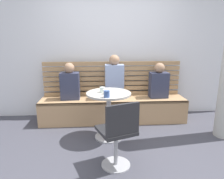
{
  "coord_description": "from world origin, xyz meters",
  "views": [
    {
      "loc": [
        -0.28,
        -2.51,
        1.54
      ],
      "look_at": [
        -0.06,
        0.66,
        0.75
      ],
      "focal_mm": 33.13,
      "sensor_mm": 36.0,
      "label": 1
    }
  ],
  "objects_px": {
    "booth_bench": "(113,110)",
    "person_adult": "(114,79)",
    "cafe_table": "(109,107)",
    "cup_espresso_small": "(109,90)",
    "person_child_middle": "(159,82)",
    "cup_ceramic_white": "(106,92)",
    "plate_small": "(119,92)",
    "cup_mug_blue": "(107,94)",
    "person_child_left": "(70,83)",
    "cup_glass_short": "(102,90)",
    "white_chair": "(118,133)"
  },
  "relations": [
    {
      "from": "white_chair",
      "to": "cup_espresso_small",
      "type": "xyz_separation_m",
      "value": [
        -0.06,
        0.84,
        0.3
      ]
    },
    {
      "from": "cup_ceramic_white",
      "to": "person_child_left",
      "type": "bearing_deg",
      "value": 128.08
    },
    {
      "from": "booth_bench",
      "to": "person_child_middle",
      "type": "distance_m",
      "value": 1.01
    },
    {
      "from": "cup_ceramic_white",
      "to": "cup_glass_short",
      "type": "height_order",
      "value": "cup_glass_short"
    },
    {
      "from": "cup_glass_short",
      "to": "plate_small",
      "type": "distance_m",
      "value": 0.26
    },
    {
      "from": "white_chair",
      "to": "person_child_middle",
      "type": "bearing_deg",
      "value": 59.13
    },
    {
      "from": "booth_bench",
      "to": "cafe_table",
      "type": "height_order",
      "value": "cafe_table"
    },
    {
      "from": "cup_ceramic_white",
      "to": "cup_glass_short",
      "type": "bearing_deg",
      "value": 115.64
    },
    {
      "from": "white_chair",
      "to": "person_child_left",
      "type": "bearing_deg",
      "value": 115.67
    },
    {
      "from": "white_chair",
      "to": "person_child_left",
      "type": "distance_m",
      "value": 1.73
    },
    {
      "from": "cup_espresso_small",
      "to": "cup_ceramic_white",
      "type": "height_order",
      "value": "cup_ceramic_white"
    },
    {
      "from": "person_child_left",
      "to": "cup_ceramic_white",
      "type": "xyz_separation_m",
      "value": [
        0.63,
        -0.8,
        0.04
      ]
    },
    {
      "from": "cafe_table",
      "to": "plate_small",
      "type": "xyz_separation_m",
      "value": [
        0.16,
        -0.02,
        0.23
      ]
    },
    {
      "from": "white_chair",
      "to": "plate_small",
      "type": "distance_m",
      "value": 0.84
    },
    {
      "from": "booth_bench",
      "to": "person_adult",
      "type": "xyz_separation_m",
      "value": [
        0.02,
        0.03,
        0.59
      ]
    },
    {
      "from": "booth_bench",
      "to": "cup_espresso_small",
      "type": "height_order",
      "value": "cup_espresso_small"
    },
    {
      "from": "white_chair",
      "to": "cup_espresso_small",
      "type": "height_order",
      "value": "white_chair"
    },
    {
      "from": "cafe_table",
      "to": "cup_espresso_small",
      "type": "height_order",
      "value": "cup_espresso_small"
    },
    {
      "from": "cup_espresso_small",
      "to": "cup_ceramic_white",
      "type": "xyz_separation_m",
      "value": [
        -0.05,
        -0.1,
        0.01
      ]
    },
    {
      "from": "cafe_table",
      "to": "person_adult",
      "type": "xyz_separation_m",
      "value": [
        0.14,
        0.72,
        0.29
      ]
    },
    {
      "from": "cafe_table",
      "to": "person_child_middle",
      "type": "bearing_deg",
      "value": 36.46
    },
    {
      "from": "cup_espresso_small",
      "to": "plate_small",
      "type": "relative_size",
      "value": 0.33
    },
    {
      "from": "cafe_table",
      "to": "cup_espresso_small",
      "type": "relative_size",
      "value": 13.21
    },
    {
      "from": "booth_bench",
      "to": "white_chair",
      "type": "relative_size",
      "value": 3.18
    },
    {
      "from": "white_chair",
      "to": "booth_bench",
      "type": "bearing_deg",
      "value": 87.9
    },
    {
      "from": "booth_bench",
      "to": "cafe_table",
      "type": "distance_m",
      "value": 0.76
    },
    {
      "from": "booth_bench",
      "to": "person_adult",
      "type": "height_order",
      "value": "person_adult"
    },
    {
      "from": "booth_bench",
      "to": "cafe_table",
      "type": "relative_size",
      "value": 3.65
    },
    {
      "from": "person_child_middle",
      "to": "cup_ceramic_white",
      "type": "distance_m",
      "value": 1.31
    },
    {
      "from": "person_child_middle",
      "to": "cup_glass_short",
      "type": "distance_m",
      "value": 1.29
    },
    {
      "from": "cafe_table",
      "to": "person_child_left",
      "type": "xyz_separation_m",
      "value": [
        -0.67,
        0.73,
        0.22
      ]
    },
    {
      "from": "white_chair",
      "to": "cup_glass_short",
      "type": "height_order",
      "value": "white_chair"
    },
    {
      "from": "person_adult",
      "to": "booth_bench",
      "type": "bearing_deg",
      "value": -124.92
    },
    {
      "from": "booth_bench",
      "to": "person_adult",
      "type": "bearing_deg",
      "value": 55.08
    },
    {
      "from": "person_child_left",
      "to": "person_child_middle",
      "type": "bearing_deg",
      "value": 0.02
    },
    {
      "from": "booth_bench",
      "to": "person_child_middle",
      "type": "xyz_separation_m",
      "value": [
        0.87,
        0.04,
        0.51
      ]
    },
    {
      "from": "person_child_left",
      "to": "cup_glass_short",
      "type": "bearing_deg",
      "value": -50.31
    },
    {
      "from": "booth_bench",
      "to": "cafe_table",
      "type": "bearing_deg",
      "value": -100.16
    },
    {
      "from": "cafe_table",
      "to": "person_adult",
      "type": "height_order",
      "value": "person_adult"
    },
    {
      "from": "cup_mug_blue",
      "to": "cafe_table",
      "type": "bearing_deg",
      "value": 81.01
    },
    {
      "from": "cup_espresso_small",
      "to": "person_child_middle",
      "type": "bearing_deg",
      "value": 35.45
    },
    {
      "from": "person_adult",
      "to": "cup_mug_blue",
      "type": "distance_m",
      "value": 0.99
    },
    {
      "from": "white_chair",
      "to": "cup_ceramic_white",
      "type": "height_order",
      "value": "white_chair"
    },
    {
      "from": "person_child_middle",
      "to": "plate_small",
      "type": "distance_m",
      "value": 1.12
    },
    {
      "from": "cup_espresso_small",
      "to": "plate_small",
      "type": "xyz_separation_m",
      "value": [
        0.15,
        -0.05,
        -0.02
      ]
    },
    {
      "from": "cafe_table",
      "to": "cup_ceramic_white",
      "type": "relative_size",
      "value": 9.25
    },
    {
      "from": "cup_ceramic_white",
      "to": "white_chair",
      "type": "bearing_deg",
      "value": -81.34
    },
    {
      "from": "booth_bench",
      "to": "person_child_left",
      "type": "distance_m",
      "value": 0.95
    },
    {
      "from": "booth_bench",
      "to": "cup_mug_blue",
      "type": "height_order",
      "value": "cup_mug_blue"
    },
    {
      "from": "cafe_table",
      "to": "person_child_left",
      "type": "relative_size",
      "value": 1.1
    }
  ]
}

